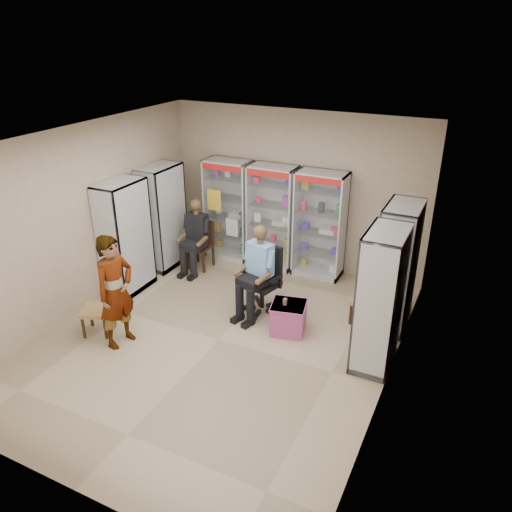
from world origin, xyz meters
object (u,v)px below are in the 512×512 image
at_px(cabinet_left_far, 163,217).
at_px(office_chair, 262,280).
at_px(cabinet_right_near, 380,300).
at_px(pink_trunk, 288,318).
at_px(standing_man, 116,292).
at_px(cabinet_right_far, 397,267).
at_px(seated_shopkeeper, 261,273).
at_px(wooden_chair, 200,245).
at_px(cabinet_back_right, 320,225).
at_px(cabinet_back_left, 229,210).
at_px(woven_stool_b, 98,320).
at_px(cabinet_left_near, 125,238).
at_px(woven_stool_a, 365,311).
at_px(cabinet_back_mid, 272,217).

distance_m(cabinet_left_far, office_chair, 2.60).
bearing_deg(cabinet_left_far, cabinet_right_near, 73.75).
xyz_separation_m(pink_trunk, standing_man, (-2.14, -1.36, 0.63)).
height_order(cabinet_right_far, cabinet_right_near, same).
bearing_deg(seated_shopkeeper, wooden_chair, 164.47).
distance_m(cabinet_right_far, office_chair, 2.12).
bearing_deg(cabinet_back_right, wooden_chair, -161.25).
relative_size(cabinet_back_left, cabinet_right_near, 1.00).
distance_m(cabinet_right_near, cabinet_left_far, 4.65).
xyz_separation_m(cabinet_back_right, cabinet_left_far, (-2.83, -0.93, 0.00)).
xyz_separation_m(cabinet_right_near, woven_stool_b, (-4.01, -1.13, -0.79)).
relative_size(cabinet_right_far, standing_man, 1.15).
bearing_deg(cabinet_left_near, cabinet_left_far, 180.00).
xyz_separation_m(cabinet_left_near, seated_shopkeeper, (2.45, 0.31, -0.27)).
xyz_separation_m(cabinet_back_right, pink_trunk, (0.26, -2.06, -0.76)).
relative_size(cabinet_right_near, wooden_chair, 2.13).
height_order(cabinet_back_left, cabinet_left_far, same).
distance_m(cabinet_right_near, standing_man, 3.72).
bearing_deg(cabinet_right_near, cabinet_left_near, 87.43).
height_order(cabinet_right_near, wooden_chair, cabinet_right_near).
relative_size(office_chair, seated_shopkeeper, 0.79).
height_order(cabinet_back_left, office_chair, cabinet_back_left).
bearing_deg(cabinet_back_right, pink_trunk, -82.93).
bearing_deg(cabinet_left_near, pink_trunk, 89.49).
distance_m(wooden_chair, woven_stool_a, 3.46).
relative_size(cabinet_back_left, woven_stool_b, 4.76).
distance_m(seated_shopkeeper, woven_stool_a, 1.77).
bearing_deg(pink_trunk, cabinet_back_mid, 120.36).
xyz_separation_m(wooden_chair, office_chair, (1.77, -0.94, 0.10)).
bearing_deg(pink_trunk, standing_man, -147.64).
relative_size(cabinet_right_near, woven_stool_b, 4.76).
distance_m(cabinet_right_near, pink_trunk, 1.58).
bearing_deg(cabinet_back_mid, wooden_chair, -148.69).
bearing_deg(standing_man, cabinet_left_near, 43.00).
distance_m(cabinet_left_far, woven_stool_a, 4.17).
distance_m(cabinet_back_mid, office_chair, 1.82).
relative_size(office_chair, standing_man, 0.66).
bearing_deg(woven_stool_a, office_chair, -166.63).
bearing_deg(cabinet_left_far, cabinet_back_mid, 116.32).
xyz_separation_m(cabinet_left_near, wooden_chair, (0.68, 1.30, -0.53)).
bearing_deg(cabinet_left_far, woven_stool_a, 85.02).
bearing_deg(standing_man, office_chair, -32.10).
distance_m(cabinet_back_left, cabinet_right_far, 3.71).
distance_m(cabinet_right_far, pink_trunk, 1.82).
distance_m(cabinet_right_far, woven_stool_a, 0.89).
bearing_deg(wooden_chair, cabinet_left_near, -117.61).
relative_size(cabinet_left_far, wooden_chair, 2.13).
distance_m(cabinet_back_mid, woven_stool_a, 2.67).
bearing_deg(cabinet_left_far, office_chair, 73.14).
height_order(cabinet_back_left, woven_stool_a, cabinet_back_left).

